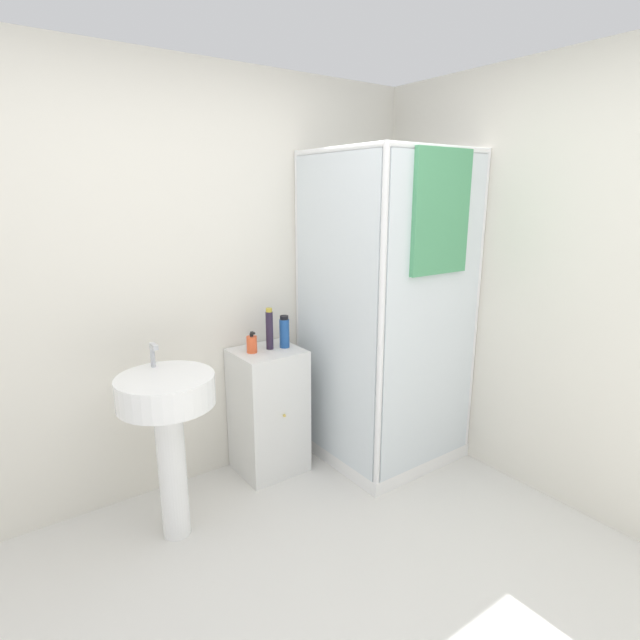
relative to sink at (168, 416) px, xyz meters
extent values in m
cube|color=silver|center=(0.27, 0.50, 0.57)|extent=(6.40, 0.06, 2.50)
cube|color=silver|center=(1.97, -1.20, 0.57)|extent=(0.06, 6.40, 2.50)
cube|color=white|center=(1.51, 0.04, -0.64)|extent=(0.86, 0.86, 0.09)
cylinder|color=white|center=(1.92, 0.45, 0.33)|extent=(0.04, 0.04, 2.03)
cylinder|color=white|center=(1.09, 0.45, 0.33)|extent=(0.04, 0.04, 2.03)
cylinder|color=white|center=(1.92, -0.37, 0.33)|extent=(0.04, 0.04, 2.03)
cylinder|color=white|center=(1.09, -0.37, 0.33)|extent=(0.04, 0.04, 2.03)
cylinder|color=white|center=(1.51, -0.37, 1.33)|extent=(0.82, 0.04, 0.04)
cylinder|color=white|center=(1.51, 0.45, 1.33)|extent=(0.82, 0.04, 0.04)
cylinder|color=white|center=(1.09, 0.04, 1.33)|extent=(0.04, 0.82, 0.04)
cylinder|color=white|center=(1.92, 0.04, 1.33)|extent=(0.04, 0.82, 0.04)
cube|color=silver|center=(1.51, -0.38, 0.36)|extent=(0.79, 0.01, 1.91)
cube|color=silver|center=(1.08, 0.04, 0.36)|extent=(0.01, 0.79, 1.91)
cylinder|color=#B7BABF|center=(1.72, 0.39, 0.17)|extent=(0.02, 0.02, 1.52)
cylinder|color=#B7BABF|center=(1.72, 0.34, 0.95)|extent=(0.07, 0.07, 0.04)
cube|color=#4C9966|center=(1.50, -0.41, 0.98)|extent=(0.44, 0.03, 0.70)
cube|color=silver|center=(0.74, 0.28, -0.27)|extent=(0.41, 0.37, 0.82)
sphere|color=gold|center=(0.74, 0.08, -0.23)|extent=(0.02, 0.02, 0.02)
cylinder|color=white|center=(0.00, 0.00, -0.31)|extent=(0.14, 0.14, 0.75)
cylinder|color=white|center=(0.00, 0.00, 0.14)|extent=(0.48, 0.48, 0.15)
cylinder|color=#B7BABF|center=(0.00, 0.17, 0.28)|extent=(0.02, 0.02, 0.13)
cube|color=#B7BABF|center=(0.00, 0.13, 0.33)|extent=(0.02, 0.07, 0.02)
cylinder|color=#E5562D|center=(0.64, 0.29, 0.19)|extent=(0.06, 0.06, 0.10)
cylinder|color=black|center=(0.64, 0.29, 0.25)|extent=(0.02, 0.02, 0.02)
cube|color=black|center=(0.64, 0.27, 0.26)|extent=(0.02, 0.04, 0.01)
cylinder|color=#281E33|center=(0.77, 0.29, 0.26)|extent=(0.05, 0.05, 0.24)
cylinder|color=gold|center=(0.77, 0.29, 0.39)|extent=(0.04, 0.04, 0.02)
cylinder|color=#1E4C93|center=(0.86, 0.27, 0.23)|extent=(0.06, 0.06, 0.18)
cylinder|color=black|center=(0.86, 0.27, 0.33)|extent=(0.05, 0.05, 0.02)
camera|label=1|loc=(-0.73, -2.33, 1.09)|focal=28.00mm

